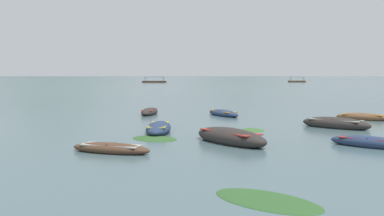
{
  "coord_description": "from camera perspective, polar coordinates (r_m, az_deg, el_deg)",
  "views": [
    {
      "loc": [
        -2.09,
        -6.07,
        3.12
      ],
      "look_at": [
        -3.04,
        30.72,
        0.24
      ],
      "focal_mm": 39.61,
      "sensor_mm": 36.0,
      "label": 1
    }
  ],
  "objects": [
    {
      "name": "ground_plane",
      "position": [
        1506.07,
        1.56,
        4.36
      ],
      "size": [
        6000.0,
        6000.0,
        0.0
      ],
      "primitive_type": "plane",
      "color": "#476066"
    },
    {
      "name": "mountain_1",
      "position": [
        2441.02,
        -17.88,
        8.26
      ],
      "size": [
        1057.01,
        1057.01,
        346.71
      ],
      "primitive_type": "cone",
      "color": "#4C5B56",
      "rests_on": "ground"
    },
    {
      "name": "mountain_2",
      "position": [
        2523.79,
        6.76,
        6.9
      ],
      "size": [
        955.07,
        955.07,
        222.69
      ],
      "primitive_type": "cone",
      "color": "#4C5B56",
      "rests_on": "ground"
    },
    {
      "name": "rowboat_0",
      "position": [
        32.48,
        4.23,
        -0.72
      ],
      "size": [
        2.83,
        4.01,
        0.58
      ],
      "color": "navy",
      "rests_on": "ground"
    },
    {
      "name": "rowboat_1",
      "position": [
        19.97,
        22.77,
        -4.32
      ],
      "size": [
        3.28,
        2.86,
        0.59
      ],
      "color": "navy",
      "rests_on": "ground"
    },
    {
      "name": "rowboat_2",
      "position": [
        33.61,
        -5.74,
        -0.52
      ],
      "size": [
        1.41,
        3.57,
        0.65
      ],
      "color": "#2D2826",
      "rests_on": "ground"
    },
    {
      "name": "rowboat_3",
      "position": [
        19.5,
        5.17,
        -3.93
      ],
      "size": [
        3.86,
        4.4,
        0.88
      ],
      "color": "#2D2826",
      "rests_on": "ground"
    },
    {
      "name": "rowboat_4",
      "position": [
        31.7,
        22.0,
        -1.15
      ],
      "size": [
        3.6,
        2.63,
        0.61
      ],
      "color": "brown",
      "rests_on": "ground"
    },
    {
      "name": "rowboat_5",
      "position": [
        26.38,
        18.77,
        -2.01
      ],
      "size": [
        4.05,
        3.72,
        0.8
      ],
      "color": "#2D2826",
      "rests_on": "ground"
    },
    {
      "name": "rowboat_6",
      "position": [
        23.16,
        -4.52,
        -2.74
      ],
      "size": [
        1.34,
        4.25,
        0.69
      ],
      "color": "navy",
      "rests_on": "ground"
    },
    {
      "name": "rowboat_7",
      "position": [
        17.43,
        -10.88,
        -5.39
      ],
      "size": [
        3.6,
        2.01,
        0.49
      ],
      "color": "#4C3323",
      "rests_on": "ground"
    },
    {
      "name": "ferry_0",
      "position": [
        183.77,
        13.95,
        3.51
      ],
      "size": [
        7.68,
        5.43,
        2.54
      ],
      "color": "brown",
      "rests_on": "ground"
    },
    {
      "name": "ferry_1",
      "position": [
        172.04,
        -5.09,
        3.57
      ],
      "size": [
        9.61,
        3.95,
        2.54
      ],
      "color": "#4C3323",
      "rests_on": "ground"
    },
    {
      "name": "weed_patch_1",
      "position": [
        10.91,
        10.03,
        -12.21
      ],
      "size": [
        3.29,
        3.13,
        0.14
      ],
      "primitive_type": "ellipsoid",
      "rotation": [
        0.0,
        0.0,
        2.44
      ],
      "color": "#2D5628",
      "rests_on": "ground"
    },
    {
      "name": "weed_patch_2",
      "position": [
        24.19,
        8.22,
        -2.98
      ],
      "size": [
        1.64,
        1.96,
        0.14
      ],
      "primitive_type": "ellipsoid",
      "rotation": [
        0.0,
        0.0,
        1.89
      ],
      "color": "#38662D",
      "rests_on": "ground"
    },
    {
      "name": "weed_patch_3",
      "position": [
        20.81,
        -5.06,
        -4.16
      ],
      "size": [
        3.11,
        3.09,
        0.14
      ],
      "primitive_type": "ellipsoid",
      "rotation": [
        0.0,
        0.0,
        2.38
      ],
      "color": "#2D5628",
      "rests_on": "ground"
    }
  ]
}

